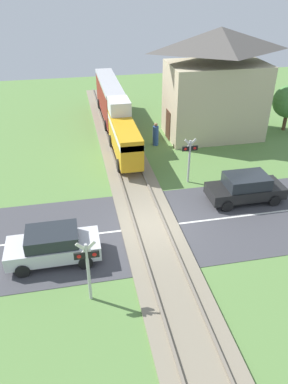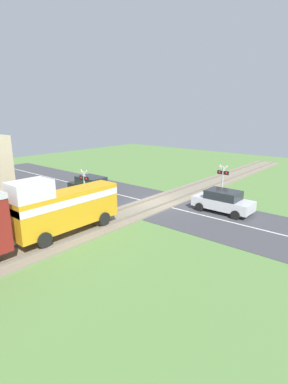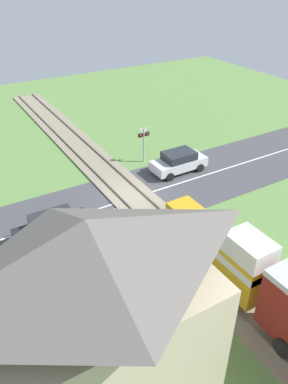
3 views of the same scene
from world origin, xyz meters
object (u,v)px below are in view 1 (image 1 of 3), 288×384
Objects in this scene: car_far_side at (245,188)px; station_building at (216,86)px; train at (115,110)px; crossing_signal_east_approach at (190,155)px; pedestrian_by_station at (156,135)px; crossing_signal_west_approach at (87,263)px; car_near_crossing at (53,245)px.

station_building is at bearing 80.68° from car_far_side.
train reaches higher than crossing_signal_east_approach.
pedestrian_by_station is at bearing 110.43° from car_far_side.
car_far_side is 10.28m from crossing_signal_west_approach.
car_near_crossing is at bearing -133.86° from station_building.
car_near_crossing is 0.96× the size of car_far_side.
crossing_signal_east_approach is (7.65, 5.41, 0.98)m from car_near_crossing.
crossing_signal_west_approach is at bearing -148.06° from car_far_side.
crossing_signal_east_approach is 7.86m from station_building.
crossing_signal_west_approach is at bearing -101.06° from train.
train reaches higher than car_near_crossing.
station_building is at bearing 46.14° from car_near_crossing.
pedestrian_by_station is (2.50, -2.60, -1.12)m from train.
crossing_signal_west_approach is at bearing -62.22° from car_near_crossing.
crossing_signal_east_approach is at bearing -83.32° from pedestrian_by_station.
train is at bearing 133.93° from pedestrian_by_station.
pedestrian_by_station is at bearing 96.68° from crossing_signal_east_approach.
car_far_side is at bearing -69.57° from pedestrian_by_station.
car_far_side is at bearing -62.73° from train.
car_far_side is at bearing 31.94° from crossing_signal_west_approach.
crossing_signal_west_approach is (1.34, -2.53, 0.98)m from car_near_crossing.
station_building is 4.59× the size of pedestrian_by_station.
train reaches higher than pedestrian_by_station.
pedestrian_by_station reaches higher than car_far_side.
train is 16.45m from crossing_signal_west_approach.
station_building is (1.49, 9.10, 2.89)m from car_far_side.
crossing_signal_west_approach is at bearing -128.45° from crossing_signal_east_approach.
station_building is at bearing 12.08° from pedestrian_by_station.
pedestrian_by_station is at bearing 67.35° from crossing_signal_west_approach.
pedestrian_by_station is (6.99, 11.02, -0.04)m from car_near_crossing.
pedestrian_by_station reaches higher than car_near_crossing.
crossing_signal_west_approach is (-8.69, -5.41, 0.98)m from car_far_side.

